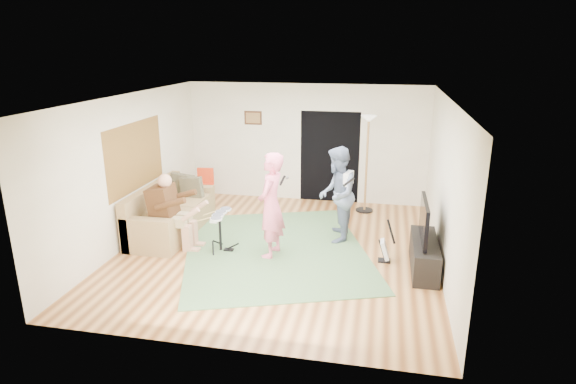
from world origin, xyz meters
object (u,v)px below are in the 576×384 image
object	(u,v)px
sofa	(168,217)
drum_kit	(220,234)
torchiere_lamp	(367,147)
dining_chair	(205,194)
singer	(271,205)
guitarist	(337,195)
television	(424,220)
guitar_spare	(385,249)
tv_cabinet	(424,255)

from	to	relation	value
sofa	drum_kit	bearing A→B (deg)	-26.52
drum_kit	torchiere_lamp	xyz separation A→B (m)	(2.41, 2.66, 1.12)
torchiere_lamp	dining_chair	size ratio (longest dim) A/B	2.36
singer	torchiere_lamp	size ratio (longest dim) A/B	0.87
guitarist	television	size ratio (longest dim) A/B	1.60
dining_chair	guitar_spare	bearing A→B (deg)	-33.00
guitar_spare	tv_cabinet	size ratio (longest dim) A/B	0.54
television	singer	bearing A→B (deg)	178.97
guitarist	television	distance (m)	1.78
guitarist	dining_chair	xyz separation A→B (m)	(-3.06, 1.24, -0.57)
sofa	dining_chair	size ratio (longest dim) A/B	2.58
guitarist	tv_cabinet	xyz separation A→B (m)	(1.54, -0.97, -0.64)
guitar_spare	dining_chair	world-z (taller)	dining_chair
dining_chair	tv_cabinet	distance (m)	5.11
sofa	drum_kit	distance (m)	1.46
singer	guitarist	distance (m)	1.38
drum_kit	dining_chair	world-z (taller)	dining_chair
guitar_spare	dining_chair	size ratio (longest dim) A/B	0.85
tv_cabinet	dining_chair	bearing A→B (deg)	154.29
sofa	television	bearing A→B (deg)	-8.46
guitarist	television	world-z (taller)	guitarist
singer	television	xyz separation A→B (m)	(2.52, -0.05, -0.07)
guitar_spare	tv_cabinet	bearing A→B (deg)	-16.00
singer	guitarist	bearing A→B (deg)	138.95
torchiere_lamp	drum_kit	bearing A→B (deg)	-132.22
drum_kit	guitar_spare	size ratio (longest dim) A/B	0.96
singer	tv_cabinet	world-z (taller)	singer
singer	torchiere_lamp	xyz separation A→B (m)	(1.48, 2.67, 0.53)
torchiere_lamp	tv_cabinet	xyz separation A→B (m)	(1.09, -2.72, -1.19)
tv_cabinet	television	bearing A→B (deg)	180.00
singer	dining_chair	bearing A→B (deg)	-130.00
singer	guitarist	size ratio (longest dim) A/B	1.03
tv_cabinet	sofa	bearing A→B (deg)	171.63
sofa	guitarist	bearing A→B (deg)	4.67
tv_cabinet	drum_kit	bearing A→B (deg)	179.07
sofa	singer	world-z (taller)	singer
sofa	tv_cabinet	world-z (taller)	sofa
television	guitarist	bearing A→B (deg)	146.86
drum_kit	dining_chair	size ratio (longest dim) A/B	0.82
guitar_spare	dining_chair	distance (m)	4.48
singer	television	bearing A→B (deg)	95.78
drum_kit	torchiere_lamp	bearing A→B (deg)	47.78
torchiere_lamp	dining_chair	world-z (taller)	torchiere_lamp
sofa	guitarist	size ratio (longest dim) A/B	1.29
dining_chair	television	bearing A→B (deg)	-31.85
torchiere_lamp	television	distance (m)	2.97
sofa	singer	bearing A→B (deg)	-16.47
guitarist	singer	bearing A→B (deg)	-50.62
sofa	tv_cabinet	xyz separation A→B (m)	(4.80, -0.71, -0.06)
dining_chair	tv_cabinet	xyz separation A→B (m)	(4.60, -2.22, -0.07)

